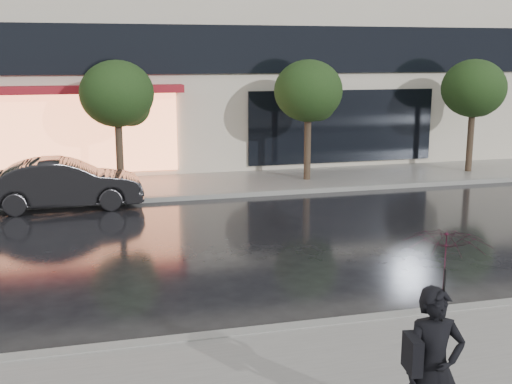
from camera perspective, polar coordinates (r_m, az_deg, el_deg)
name	(u,v)px	position (r m, az deg, el deg)	size (l,w,h in m)	color
ground	(333,303)	(11.15, 6.90, -9.76)	(120.00, 120.00, 0.00)	black
sidewalk_far	(216,184)	(20.63, -3.58, 0.71)	(60.00, 3.50, 0.12)	slate
curb_near	(357,322)	(10.27, 8.99, -11.37)	(60.00, 0.25, 0.14)	gray
curb_far	(227,195)	(18.95, -2.55, -0.28)	(60.00, 0.25, 0.14)	gray
tree_mid_west	(119,96)	(19.68, -12.08, 8.33)	(2.20, 2.20, 3.99)	#33261C
tree_mid_east	(310,93)	(20.85, 4.81, 8.75)	(2.20, 2.20, 3.99)	#33261C
tree_far_east	(475,91)	(23.54, 18.87, 8.53)	(2.20, 2.20, 3.99)	#33261C
parked_car	(65,184)	(18.24, -16.63, 0.70)	(1.45, 4.16, 1.37)	black
pedestrian_with_umbrella	(440,314)	(6.81, 16.01, -10.42)	(0.96, 0.98, 2.35)	black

